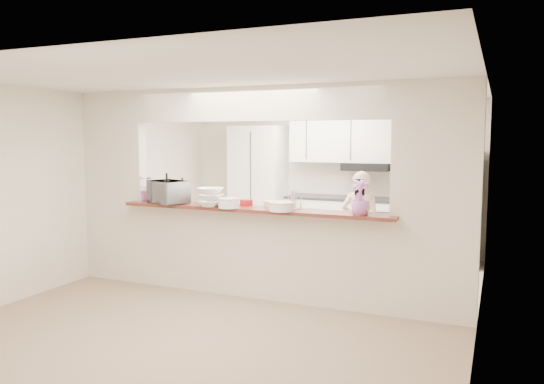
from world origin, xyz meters
The scene contains 19 objects.
floor centered at (0.00, 0.00, 0.00)m, with size 6.00×6.00×0.00m, color tan.
tile_overlay centered at (0.00, 1.55, 0.01)m, with size 5.00×2.90×0.01m, color silver.
partition centered at (0.00, 0.00, 1.48)m, with size 5.00×0.15×2.50m.
bar_counter centered at (0.00, 0.00, 0.58)m, with size 3.40×0.38×1.09m.
kitchen_cabinets centered at (-0.19, 2.72, 0.97)m, with size 3.15×0.62×2.25m.
refrigerator centered at (2.05, 2.65, 0.85)m, with size 0.75×0.70×1.70m, color #A4A4A9.
flower_left centered at (-1.60, 0.05, 1.25)m, with size 0.28×0.25×0.32m, color pink.
wine_bottle_a centered at (-1.05, 0.07, 1.21)m, with size 0.06×0.06×0.31m.
wine_bottle_b centered at (-1.13, -0.15, 1.24)m, with size 0.08×0.08×0.38m.
toaster_oven centered at (-1.15, -0.10, 1.23)m, with size 0.51×0.35×0.28m, color #A4A4A9.
serving_bowls centered at (-0.50, -0.17, 1.20)m, with size 0.30×0.30×0.22m, color white.
plate_stack_a centered at (-0.25, -0.19, 1.15)m, with size 0.25×0.25×0.11m.
plate_stack_b centered at (0.42, -0.18, 1.14)m, with size 0.29×0.29×0.10m.
red_bowl centered at (-0.15, 0.08, 1.13)m, with size 0.16×0.16×0.07m, color maroon.
tan_bowl centered at (0.16, 0.08, 1.13)m, with size 0.15×0.15×0.07m, color beige.
utensil_caddy centered at (0.45, 0.03, 1.18)m, with size 0.26×0.21×0.21m.
stand_mixer centered at (1.25, 0.06, 1.26)m, with size 0.22×0.29×0.38m.
flower_right centered at (1.30, -0.15, 1.28)m, with size 0.21×0.21×0.38m, color #BC6AC5.
person centered at (0.96, 1.30, 0.73)m, with size 0.53×0.35×1.46m, color tan.
Camera 1 is at (2.64, -5.63, 1.92)m, focal length 35.00 mm.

